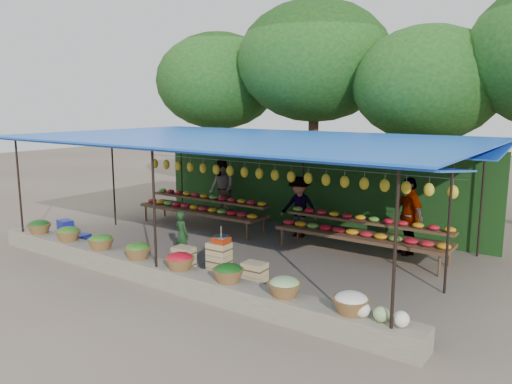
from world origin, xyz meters
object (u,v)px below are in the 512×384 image
Objects in this scene: vendor_seated at (182,235)px; crate_counter at (218,264)px; weighing_scale at (221,239)px; blue_crate_back at (65,225)px; blue_crate_front at (78,240)px.

crate_counter is at bearing 169.69° from vendor_seated.
weighing_scale reaches higher than crate_counter.
blue_crate_back is at bearing 174.19° from weighing_scale.
weighing_scale is (0.09, 0.00, 0.55)m from crate_counter.
blue_crate_front reaches higher than blue_crate_back.
blue_crate_front is (-4.52, -0.21, -0.69)m from weighing_scale.
blue_crate_front is at bearing 24.52° from vendor_seated.
weighing_scale is at bearing -6.36° from blue_crate_front.
blue_crate_back is at bearing 174.11° from crate_counter.
vendor_seated is (-1.64, 0.56, -0.29)m from weighing_scale.
weighing_scale is at bearing 5.40° from blue_crate_back.
crate_counter is 0.55m from weighing_scale.
blue_crate_front is at bearing -13.95° from blue_crate_back.
crate_counter is at bearing -6.30° from blue_crate_front.
vendor_seated is 2.12× the size of blue_crate_front.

